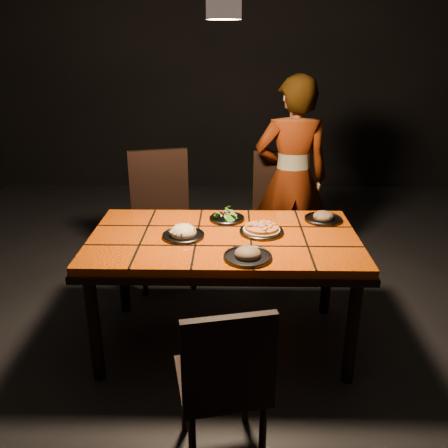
{
  "coord_description": "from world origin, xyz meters",
  "views": [
    {
      "loc": [
        0.05,
        -2.61,
        1.85
      ],
      "look_at": [
        0.0,
        0.01,
        0.82
      ],
      "focal_mm": 38.0,
      "sensor_mm": 36.0,
      "label": 1
    }
  ],
  "objects_px": {
    "dining_table": "(224,248)",
    "diner": "(292,179)",
    "chair_near": "(225,378)",
    "plate_pizza": "(262,230)",
    "plate_pasta": "(183,233)",
    "chair_far_left": "(162,208)",
    "chair_far_right": "(279,206)"
  },
  "relations": [
    {
      "from": "plate_pizza",
      "to": "dining_table",
      "type": "bearing_deg",
      "value": -168.3
    },
    {
      "from": "chair_far_right",
      "to": "plate_pasta",
      "type": "relative_size",
      "value": 3.96
    },
    {
      "from": "diner",
      "to": "chair_far_right",
      "type": "bearing_deg",
      "value": -11.93
    },
    {
      "from": "dining_table",
      "to": "diner",
      "type": "distance_m",
      "value": 1.17
    },
    {
      "from": "plate_pasta",
      "to": "chair_far_right",
      "type": "bearing_deg",
      "value": 58.05
    },
    {
      "from": "dining_table",
      "to": "chair_near",
      "type": "height_order",
      "value": "chair_near"
    },
    {
      "from": "diner",
      "to": "plate_pizza",
      "type": "distance_m",
      "value": 1.03
    },
    {
      "from": "chair_near",
      "to": "chair_far_right",
      "type": "relative_size",
      "value": 0.86
    },
    {
      "from": "chair_near",
      "to": "chair_far_left",
      "type": "xyz_separation_m",
      "value": [
        -0.53,
        1.88,
        0.11
      ]
    },
    {
      "from": "chair_near",
      "to": "diner",
      "type": "relative_size",
      "value": 0.53
    },
    {
      "from": "dining_table",
      "to": "chair_near",
      "type": "relative_size",
      "value": 1.89
    },
    {
      "from": "dining_table",
      "to": "plate_pizza",
      "type": "height_order",
      "value": "plate_pizza"
    },
    {
      "from": "diner",
      "to": "plate_pasta",
      "type": "bearing_deg",
      "value": 51.01
    },
    {
      "from": "plate_pizza",
      "to": "diner",
      "type": "bearing_deg",
      "value": 73.45
    },
    {
      "from": "diner",
      "to": "plate_pasta",
      "type": "relative_size",
      "value": 6.4
    },
    {
      "from": "dining_table",
      "to": "diner",
      "type": "bearing_deg",
      "value": 63.27
    },
    {
      "from": "chair_far_right",
      "to": "chair_near",
      "type": "bearing_deg",
      "value": -92.82
    },
    {
      "from": "dining_table",
      "to": "chair_near",
      "type": "xyz_separation_m",
      "value": [
        0.02,
        -0.96,
        -0.18
      ]
    },
    {
      "from": "chair_near",
      "to": "plate_pizza",
      "type": "bearing_deg",
      "value": -113.91
    },
    {
      "from": "diner",
      "to": "plate_pizza",
      "type": "height_order",
      "value": "diner"
    },
    {
      "from": "chair_near",
      "to": "chair_far_right",
      "type": "bearing_deg",
      "value": -113.81
    },
    {
      "from": "chair_far_left",
      "to": "chair_near",
      "type": "bearing_deg",
      "value": -89.88
    },
    {
      "from": "chair_far_left",
      "to": "diner",
      "type": "height_order",
      "value": "diner"
    },
    {
      "from": "chair_near",
      "to": "diner",
      "type": "height_order",
      "value": "diner"
    },
    {
      "from": "chair_far_right",
      "to": "plate_pizza",
      "type": "bearing_deg",
      "value": -92.72
    },
    {
      "from": "chair_far_left",
      "to": "chair_far_right",
      "type": "relative_size",
      "value": 1.04
    },
    {
      "from": "dining_table",
      "to": "diner",
      "type": "height_order",
      "value": "diner"
    },
    {
      "from": "diner",
      "to": "plate_pizza",
      "type": "bearing_deg",
      "value": 70.15
    },
    {
      "from": "chair_far_right",
      "to": "diner",
      "type": "bearing_deg",
      "value": 0.05
    },
    {
      "from": "chair_far_left",
      "to": "chair_far_right",
      "type": "height_order",
      "value": "chair_far_left"
    },
    {
      "from": "plate_pizza",
      "to": "plate_pasta",
      "type": "relative_size",
      "value": 1.07
    },
    {
      "from": "dining_table",
      "to": "plate_pasta",
      "type": "height_order",
      "value": "plate_pasta"
    }
  ]
}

